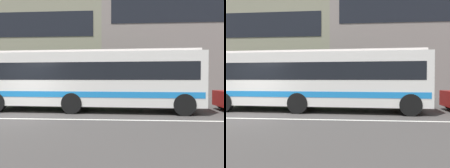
% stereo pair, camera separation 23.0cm
% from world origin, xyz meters
% --- Properties ---
extents(ground_plane, '(160.00, 160.00, 0.00)m').
position_xyz_m(ground_plane, '(0.00, 0.00, 0.00)').
color(ground_plane, '#403C3B').
extents(lane_centre_line, '(60.00, 0.16, 0.01)m').
position_xyz_m(lane_centre_line, '(0.00, 0.00, 0.00)').
color(lane_centre_line, silver).
rests_on(lane_centre_line, ground_plane).
extents(hedge_row_far, '(12.31, 1.10, 1.05)m').
position_xyz_m(hedge_row_far, '(-0.49, 6.52, 0.53)').
color(hedge_row_far, '#317136').
rests_on(hedge_row_far, ground_plane).
extents(apartment_block_left, '(19.48, 10.45, 11.64)m').
position_xyz_m(apartment_block_left, '(-7.33, 16.51, 5.82)').
color(apartment_block_left, gray).
rests_on(apartment_block_left, ground_plane).
extents(apartment_block_right, '(22.15, 10.45, 13.95)m').
position_xyz_m(apartment_block_right, '(13.49, 16.51, 6.97)').
color(apartment_block_right, gray).
rests_on(apartment_block_right, ground_plane).
extents(transit_bus, '(11.21, 2.99, 3.08)m').
position_xyz_m(transit_bus, '(2.86, 2.57, 1.70)').
color(transit_bus, silver).
rests_on(transit_bus, ground_plane).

